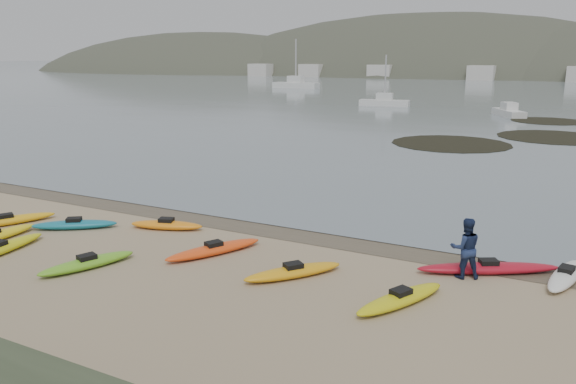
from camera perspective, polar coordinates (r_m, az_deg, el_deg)
The scene contains 8 objects.
ground at distance 22.47m, azimuth 0.00°, elevation -3.72°, with size 600.00×600.00×0.00m, color tan.
wet_sand at distance 22.22m, azimuth -0.36°, elevation -3.91°, with size 60.00×60.00×0.00m, color brown.
water at distance 319.23m, azimuth 26.34°, elevation 11.13°, with size 1200.00×1200.00×0.00m, color slate.
kayaks at distance 19.35m, azimuth -6.34°, elevation -6.20°, with size 25.19×10.14×0.34m.
person_east at distance 18.19m, azimuth 17.59°, elevation -5.45°, with size 0.94×0.73×1.92m, color navy.
kelp_mats at distance 52.89m, azimuth 22.31°, elevation 5.41°, with size 16.06×28.61×0.04m.
moored_boats at distance 97.23m, azimuth 20.53°, elevation 9.24°, with size 103.63×59.89×1.37m.
far_town at distance 164.12m, azimuth 26.71°, elevation 10.64°, with size 199.00×5.00×4.00m.
Camera 1 is at (9.93, -19.00, 6.73)m, focal length 35.00 mm.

